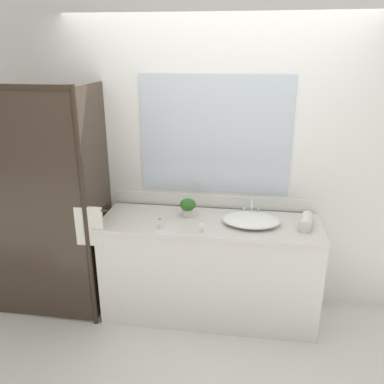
{
  "coord_description": "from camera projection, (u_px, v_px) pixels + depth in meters",
  "views": [
    {
      "loc": [
        0.27,
        -2.92,
        2.23
      ],
      "look_at": [
        -0.15,
        0.0,
        1.15
      ],
      "focal_mm": 36.73,
      "sensor_mm": 36.0,
      "label": 1
    }
  ],
  "objects": [
    {
      "name": "rolled_towel_near_edge",
      "position": [
        306.0,
        221.0,
        3.1
      ],
      "size": [
        0.15,
        0.24,
        0.1
      ],
      "primitive_type": "cylinder",
      "rotation": [
        1.57,
        0.0,
        -0.23
      ],
      "color": "silver",
      "rests_on": "vanity_cabinet"
    },
    {
      "name": "faucet",
      "position": [
        251.0,
        210.0,
        3.31
      ],
      "size": [
        0.17,
        0.16,
        0.14
      ],
      "color": "silver",
      "rests_on": "vanity_cabinet"
    },
    {
      "name": "vanity_cabinet",
      "position": [
        209.0,
        269.0,
        3.38
      ],
      "size": [
        1.8,
        0.58,
        0.9
      ],
      "color": "silver",
      "rests_on": "ground_plane"
    },
    {
      "name": "amenity_bottle_body_wash",
      "position": [
        160.0,
        223.0,
        3.08
      ],
      "size": [
        0.03,
        0.03,
        0.08
      ],
      "color": "silver",
      "rests_on": "vanity_cabinet"
    },
    {
      "name": "sink_basin",
      "position": [
        251.0,
        220.0,
        3.15
      ],
      "size": [
        0.47,
        0.34,
        0.07
      ],
      "primitive_type": "ellipsoid",
      "color": "white",
      "rests_on": "vanity_cabinet"
    },
    {
      "name": "amenity_bottle_conditioner",
      "position": [
        202.0,
        226.0,
        3.02
      ],
      "size": [
        0.03,
        0.03,
        0.1
      ],
      "color": "white",
      "rests_on": "vanity_cabinet"
    },
    {
      "name": "potted_plant",
      "position": [
        188.0,
        206.0,
        3.28
      ],
      "size": [
        0.13,
        0.13,
        0.16
      ],
      "color": "beige",
      "rests_on": "vanity_cabinet"
    },
    {
      "name": "ground_plane",
      "position": [
        209.0,
        313.0,
        3.52
      ],
      "size": [
        8.0,
        8.0,
        0.0
      ],
      "primitive_type": "plane",
      "color": "silver"
    },
    {
      "name": "wall_back_with_mirror",
      "position": [
        215.0,
        162.0,
        3.39
      ],
      "size": [
        4.4,
        0.06,
        2.6
      ],
      "color": "silver",
      "rests_on": "ground_plane"
    },
    {
      "name": "shower_enclosure",
      "position": [
        51.0,
        208.0,
        3.16
      ],
      "size": [
        1.2,
        0.59,
        2.0
      ],
      "color": "#2D2319",
      "rests_on": "ground_plane"
    }
  ]
}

